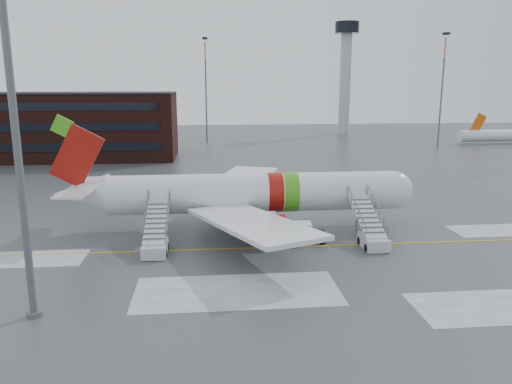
{
  "coord_description": "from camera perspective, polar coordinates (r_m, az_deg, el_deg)",
  "views": [
    {
      "loc": [
        -7.79,
        -41.85,
        13.94
      ],
      "look_at": [
        -3.42,
        3.36,
        4.0
      ],
      "focal_mm": 35.0,
      "sensor_mm": 36.0,
      "label": 1
    }
  ],
  "objects": [
    {
      "name": "control_tower",
      "position": [
        142.05,
        10.21,
        14.09
      ],
      "size": [
        6.4,
        6.4,
        30.0
      ],
      "color": "#B2B5BA",
      "rests_on": "ground"
    },
    {
      "name": "terminal_building",
      "position": [
        104.02,
        -26.67,
        6.77
      ],
      "size": [
        62.0,
        16.11,
        12.3
      ],
      "color": "#3F1E16",
      "rests_on": "ground"
    },
    {
      "name": "airliner",
      "position": [
        48.49,
        -1.35,
        -0.19
      ],
      "size": [
        35.03,
        32.97,
        11.18
      ],
      "color": "white",
      "rests_on": "ground"
    },
    {
      "name": "light_mast_far_ne",
      "position": [
        115.17,
        20.52,
        11.53
      ],
      "size": [
        1.2,
        1.2,
        24.25
      ],
      "color": "#595B60",
      "rests_on": "ground"
    },
    {
      "name": "ground",
      "position": [
        44.79,
        4.8,
        -5.83
      ],
      "size": [
        260.0,
        260.0,
        0.0
      ],
      "primitive_type": "plane",
      "color": "#494C4F",
      "rests_on": "ground"
    },
    {
      "name": "light_mast_near",
      "position": [
        31.26,
        -26.16,
        10.04
      ],
      "size": [
        1.2,
        1.2,
        25.84
      ],
      "color": "#595B60",
      "rests_on": "ground"
    },
    {
      "name": "pushback_tug",
      "position": [
        45.1,
        5.78,
        -4.7
      ],
      "size": [
        3.17,
        2.48,
        1.74
      ],
      "color": "black",
      "rests_on": "ground"
    },
    {
      "name": "airstair_fwd",
      "position": [
        44.92,
        13.0,
        -4.64
      ],
      "size": [
        2.05,
        7.7,
        3.48
      ],
      "color": "silver",
      "rests_on": "ground"
    },
    {
      "name": "airstair_aft",
      "position": [
        42.9,
        -11.4,
        -5.37
      ],
      "size": [
        2.05,
        7.7,
        3.48
      ],
      "color": "silver",
      "rests_on": "ground"
    },
    {
      "name": "light_mast_far_n",
      "position": [
        119.85,
        -5.76,
        12.23
      ],
      "size": [
        1.2,
        1.2,
        24.25
      ],
      "color": "#595B60",
      "rests_on": "ground"
    }
  ]
}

